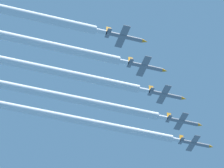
{
  "coord_description": "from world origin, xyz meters",
  "views": [
    {
      "loc": [
        164.32,
        -67.61,
        1.38
      ],
      "look_at": [
        -0.02,
        -16.55,
        161.08
      ],
      "focal_mm": 126.69,
      "sensor_mm": 36.0,
      "label": 1
    }
  ],
  "objects": [
    {
      "name": "smoke_trail_second_echelon",
      "position": [
        -11.12,
        -34.9,
        162.14
      ],
      "size": [
        2.42,
        79.71,
        2.42
      ],
      "color": "white"
    },
    {
      "name": "jet_lead",
      "position": [
        -22.77,
        19.42,
        164.31
      ],
      "size": [
        8.52,
        12.41,
        2.98
      ],
      "color": "slate"
    },
    {
      "name": "smoke_trail_fourth_echelon",
      "position": [
        11.33,
        -49.58,
        159.73
      ],
      "size": [
        2.42,
        68.58,
        2.42
      ],
      "color": "white"
    },
    {
      "name": "jet_fifth_echelon",
      "position": [
        22.2,
        -19.58,
        158.21
      ],
      "size": [
        8.52,
        12.41,
        2.98
      ],
      "color": "slate"
    },
    {
      "name": "jet_fourth_echelon",
      "position": [
        11.33,
        -9.64,
        159.76
      ],
      "size": [
        8.52,
        12.41,
        2.98
      ],
      "color": "slate"
    },
    {
      "name": "smoke_trail_third_echelon",
      "position": [
        0.23,
        -47.03,
        161.09
      ],
      "size": [
        2.42,
        83.98,
        2.42
      ],
      "color": "white"
    },
    {
      "name": "jet_second_echelon",
      "position": [
        -11.12,
        10.59,
        162.17
      ],
      "size": [
        8.52,
        12.41,
        2.98
      ],
      "color": "slate"
    },
    {
      "name": "jet_third_echelon",
      "position": [
        0.23,
        0.6,
        161.11
      ],
      "size": [
        8.52,
        12.41,
        2.98
      ],
      "color": "slate"
    },
    {
      "name": "smoke_trail_lead",
      "position": [
        -22.77,
        -20.15,
        164.28
      ],
      "size": [
        2.42,
        67.83,
        2.42
      ],
      "color": "white"
    }
  ]
}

